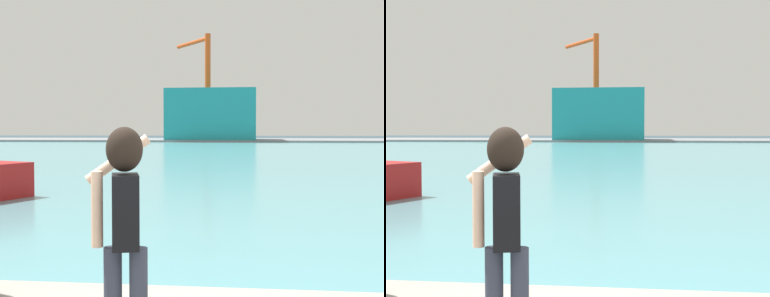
{
  "view_description": "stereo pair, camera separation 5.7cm",
  "coord_description": "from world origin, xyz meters",
  "views": [
    {
      "loc": [
        0.32,
        -3.63,
        2.35
      ],
      "look_at": [
        -0.88,
        7.33,
        1.92
      ],
      "focal_mm": 49.07,
      "sensor_mm": 36.0,
      "label": 1
    },
    {
      "loc": [
        0.38,
        -3.62,
        2.35
      ],
      "look_at": [
        -0.88,
        7.33,
        1.92
      ],
      "focal_mm": 49.07,
      "sensor_mm": 36.0,
      "label": 2
    }
  ],
  "objects": [
    {
      "name": "far_shore_dock",
      "position": [
        0.0,
        92.0,
        0.18
      ],
      "size": [
        140.0,
        20.0,
        0.35
      ],
      "primitive_type": "cube",
      "color": "gray",
      "rests_on": "ground_plane"
    },
    {
      "name": "warehouse_left",
      "position": [
        -6.25,
        88.52,
        4.7
      ],
      "size": [
        15.28,
        11.96,
        8.7
      ],
      "primitive_type": "cube",
      "color": "teal",
      "rests_on": "far_shore_dock"
    },
    {
      "name": "harbor_water",
      "position": [
        0.0,
        52.0,
        0.01
      ],
      "size": [
        140.0,
        100.0,
        0.02
      ],
      "primitive_type": "cube",
      "color": "#599EA8",
      "rests_on": "ground_plane"
    },
    {
      "name": "person_photographer",
      "position": [
        -0.63,
        0.25,
        1.68
      ],
      "size": [
        0.54,
        0.54,
        1.74
      ],
      "rotation": [
        0.0,
        0.0,
        1.83
      ],
      "color": "#2D3342",
      "rests_on": "quay_promenade"
    },
    {
      "name": "port_crane",
      "position": [
        -7.74,
        89.53,
        11.55
      ],
      "size": [
        7.23,
        9.91,
        18.52
      ],
      "color": "#D84C19",
      "rests_on": "far_shore_dock"
    },
    {
      "name": "ground_plane",
      "position": [
        0.0,
        50.0,
        0.0
      ],
      "size": [
        220.0,
        220.0,
        0.0
      ],
      "primitive_type": "plane",
      "color": "#334751"
    }
  ]
}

